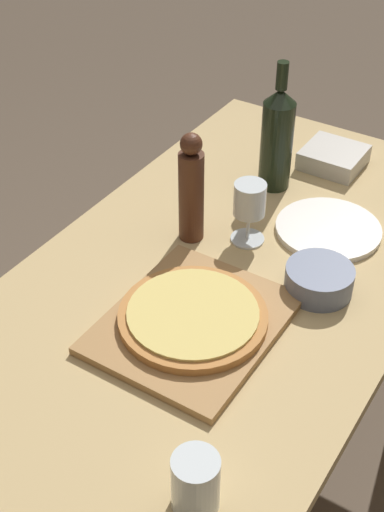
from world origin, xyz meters
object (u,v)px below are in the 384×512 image
(wine_glass, at_px, (250,202))
(small_bowl, at_px, (319,280))
(pizza, at_px, (193,316))
(pepper_mill, at_px, (191,190))
(wine_bottle, at_px, (277,137))

(wine_glass, xyz_separation_m, small_bowl, (0.21, -0.08, -0.07))
(pizza, height_order, small_bowl, small_bowl)
(pepper_mill, distance_m, wine_glass, 0.13)
(pepper_mill, relative_size, wine_glass, 1.78)
(pizza, xyz_separation_m, wine_glass, (-0.05, 0.31, 0.07))
(pepper_mill, bearing_deg, small_bowl, -3.18)
(wine_bottle, height_order, wine_glass, wine_bottle)
(pepper_mill, distance_m, small_bowl, 0.34)
(pizza, bearing_deg, wine_glass, 98.69)
(wine_glass, bearing_deg, small_bowl, -19.89)
(pepper_mill, bearing_deg, wine_bottle, 78.66)
(pizza, height_order, wine_glass, wine_glass)
(pizza, relative_size, pepper_mill, 1.11)
(small_bowl, bearing_deg, wine_bottle, 130.27)
(wine_bottle, distance_m, wine_glass, 0.25)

